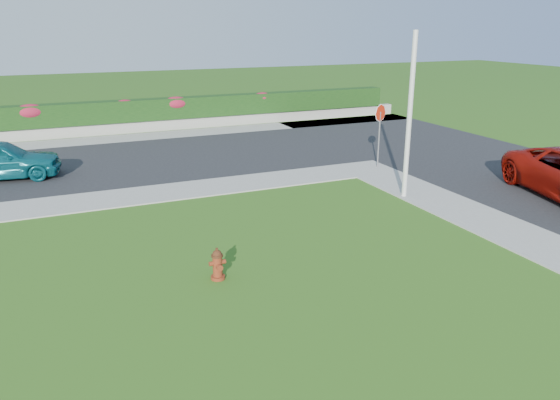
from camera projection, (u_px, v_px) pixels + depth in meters
name	position (u px, v px, depth m)	size (l,w,h in m)	color
ground	(308.00, 306.00, 11.18)	(120.00, 120.00, 0.00)	black
street_far	(36.00, 170.00, 21.47)	(26.00, 8.00, 0.04)	black
sidewalk_far	(3.00, 212.00, 16.73)	(24.00, 2.00, 0.04)	gray
curb_corner	(365.00, 169.00, 21.68)	(2.00, 2.00, 0.04)	gray
sidewalk_beyond	(122.00, 139.00, 27.35)	(34.00, 2.00, 0.04)	gray
retaining_wall	(117.00, 128.00, 28.57)	(34.00, 0.40, 0.60)	gray
hedge	(115.00, 112.00, 28.39)	(32.00, 0.90, 1.10)	black
fire_hydrant	(218.00, 264.00, 12.27)	(0.38, 0.36, 0.76)	#55180D
utility_pole	(409.00, 117.00, 17.41)	(0.16, 0.16, 5.34)	silver
stop_sign	(380.00, 121.00, 21.26)	(0.65, 0.29, 2.56)	slate
flower_clump_c	(30.00, 112.00, 26.69)	(1.46, 0.94, 0.73)	#A91C38
flower_clump_d	(125.00, 105.00, 28.39)	(1.05, 0.67, 0.52)	#A91C38
flower_clump_e	(176.00, 103.00, 29.43)	(1.41, 0.90, 0.70)	#A91C38
flower_clump_f	(262.00, 97.00, 31.33)	(1.12, 0.72, 0.56)	#A91C38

